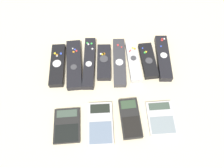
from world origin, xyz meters
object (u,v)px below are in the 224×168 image
(remote_2, at_px, (89,63))
(calculator_2, at_px, (130,118))
(remote_0, at_px, (58,65))
(remote_4, at_px, (119,62))
(calculator_0, at_px, (67,125))
(remote_5, at_px, (133,61))
(calculator_1, at_px, (100,123))
(remote_6, at_px, (148,61))
(remote_3, at_px, (104,62))
(calculator_3, at_px, (161,118))
(remote_1, at_px, (74,64))
(remote_7, at_px, (163,58))

(remote_2, distance_m, calculator_2, 0.27)
(remote_0, bearing_deg, calculator_2, -41.11)
(remote_4, xyz_separation_m, calculator_0, (-0.19, -0.24, -0.01))
(remote_5, height_order, calculator_1, remote_5)
(remote_0, height_order, calculator_2, remote_0)
(remote_6, bearing_deg, remote_4, 176.49)
(remote_3, distance_m, calculator_1, 0.24)
(calculator_0, relative_size, calculator_3, 1.02)
(remote_1, bearing_deg, remote_3, -0.57)
(calculator_1, bearing_deg, calculator_3, 2.45)
(remote_3, height_order, remote_6, same)
(remote_5, bearing_deg, remote_1, 177.41)
(remote_3, xyz_separation_m, remote_7, (0.23, 0.00, 0.00))
(remote_0, distance_m, calculator_1, 0.28)
(remote_7, bearing_deg, remote_1, -175.40)
(remote_0, distance_m, calculator_2, 0.34)
(calculator_0, height_order, calculator_1, calculator_1)
(remote_3, relative_size, remote_7, 0.78)
(remote_7, distance_m, calculator_1, 0.35)
(remote_5, distance_m, calculator_2, 0.23)
(remote_7, bearing_deg, calculator_3, -97.94)
(remote_7, distance_m, calculator_2, 0.28)
(remote_3, bearing_deg, remote_1, -175.72)
(calculator_0, height_order, calculator_3, calculator_3)
(remote_5, relative_size, calculator_2, 1.29)
(remote_1, height_order, calculator_1, remote_1)
(calculator_1, height_order, calculator_3, calculator_1)
(remote_4, distance_m, calculator_0, 0.30)
(calculator_1, bearing_deg, remote_6, 51.57)
(remote_2, height_order, remote_3, remote_2)
(remote_1, height_order, remote_4, remote_1)
(calculator_3, bearing_deg, calculator_2, 177.32)
(remote_2, relative_size, calculator_2, 1.58)
(remote_2, height_order, calculator_2, remote_2)
(remote_1, xyz_separation_m, remote_5, (0.23, -0.00, 0.00))
(remote_2, height_order, remote_5, same)
(remote_1, height_order, remote_7, remote_7)
(remote_0, distance_m, calculator_0, 0.24)
(remote_2, relative_size, calculator_1, 1.53)
(remote_7, height_order, calculator_1, remote_7)
(calculator_2, height_order, calculator_3, calculator_2)
(remote_0, distance_m, remote_3, 0.18)
(remote_3, height_order, remote_7, remote_7)
(calculator_2, bearing_deg, calculator_3, -4.91)
(remote_5, bearing_deg, remote_3, 175.16)
(calculator_1, bearing_deg, calculator_2, 6.53)
(remote_3, relative_size, calculator_1, 1.07)
(remote_1, relative_size, remote_3, 1.38)
(remote_1, bearing_deg, remote_4, -2.21)
(remote_0, distance_m, remote_4, 0.23)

